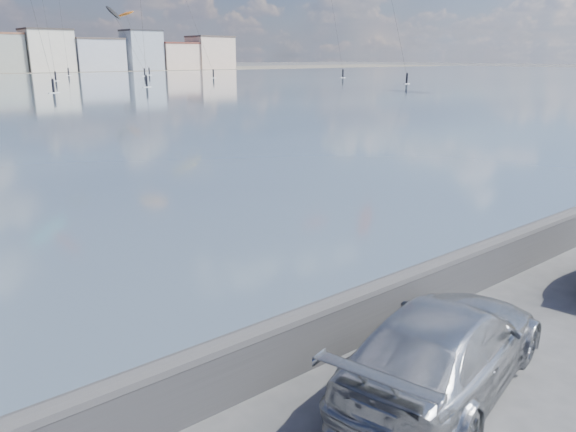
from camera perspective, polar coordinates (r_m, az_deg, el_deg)
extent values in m
cube|color=#28282B|center=(9.37, 0.39, -13.17)|extent=(400.00, 0.35, 0.90)
cylinder|color=#28282B|center=(9.16, 0.40, -10.71)|extent=(400.00, 0.36, 0.36)
cube|color=gray|center=(195.12, -26.95, 14.48)|extent=(11.00, 9.00, 11.00)
cube|color=brown|center=(195.22, -27.18, 16.17)|extent=(11.22, 9.18, 0.60)
cube|color=silver|center=(198.61, -23.23, 15.12)|extent=(14.00, 11.00, 12.50)
cube|color=#383330|center=(198.75, -23.45, 17.00)|extent=(14.28, 11.22, 0.60)
cube|color=#B2B7C6|center=(203.77, -18.91, 15.17)|extent=(16.00, 12.00, 10.00)
cube|color=#4C423D|center=(203.83, -19.04, 16.66)|extent=(16.32, 12.24, 0.60)
cube|color=#9EA8B7|center=(210.39, -14.61, 15.91)|extent=(12.00, 10.00, 13.00)
cube|color=#2D2D33|center=(210.54, -14.75, 17.76)|extent=(12.24, 10.20, 0.60)
cube|color=beige|center=(216.58, -11.24, 15.57)|extent=(14.00, 11.00, 9.00)
cube|color=brown|center=(216.62, -11.31, 16.84)|extent=(14.28, 11.22, 0.60)
cube|color=beige|center=(223.96, -7.88, 16.04)|extent=(15.00, 12.00, 11.50)
cube|color=#4C423D|center=(224.06, -7.94, 17.59)|extent=(15.30, 12.24, 0.60)
imported|color=#A7AAAE|center=(9.19, 15.67, -12.61)|extent=(5.19, 3.04, 1.41)
cube|color=white|center=(134.14, -7.58, 13.74)|extent=(1.40, 0.42, 0.08)
cylinder|color=black|center=(134.11, -7.59, 14.13)|extent=(0.36, 0.36, 1.70)
sphere|color=black|center=(134.09, -7.61, 14.51)|extent=(0.28, 0.28, 0.28)
cylinder|color=black|center=(140.29, -9.43, 18.67)|extent=(0.10, 14.30, 21.51)
cube|color=white|center=(126.27, -22.51, 12.57)|extent=(1.40, 0.42, 0.08)
cylinder|color=black|center=(126.24, -22.55, 12.98)|extent=(0.36, 0.36, 1.70)
sphere|color=black|center=(126.21, -22.60, 13.38)|extent=(0.28, 0.28, 0.28)
cube|color=white|center=(96.98, -14.14, 12.60)|extent=(1.40, 0.42, 0.08)
cylinder|color=black|center=(96.94, -14.18, 13.13)|extent=(0.36, 0.36, 1.70)
sphere|color=black|center=(96.90, -14.21, 13.66)|extent=(0.28, 0.28, 0.28)
cylinder|color=black|center=(101.77, -14.66, 19.13)|extent=(4.02, 8.60, 20.28)
cube|color=white|center=(107.47, 11.96, 13.02)|extent=(1.40, 0.42, 0.08)
cylinder|color=black|center=(107.43, 11.98, 13.50)|extent=(0.36, 0.36, 1.70)
sphere|color=black|center=(107.40, 12.01, 13.98)|extent=(0.28, 0.28, 0.28)
cylinder|color=black|center=(109.91, 10.50, 20.69)|extent=(1.07, 8.05, 26.36)
ellipsoid|color=black|center=(160.94, -17.34, 19.13)|extent=(2.46, 8.10, 4.96)
cube|color=white|center=(149.42, -14.35, 13.62)|extent=(1.40, 0.42, 0.08)
cylinder|color=black|center=(149.39, -14.37, 13.96)|extent=(0.36, 0.36, 1.70)
sphere|color=black|center=(149.37, -14.39, 14.31)|extent=(0.28, 0.28, 0.28)
cylinder|color=black|center=(154.96, -15.90, 16.71)|extent=(1.38, 13.02, 14.43)
cube|color=white|center=(134.85, 5.59, 13.82)|extent=(1.40, 0.42, 0.08)
cylinder|color=black|center=(134.82, 5.60, 14.20)|extent=(0.36, 0.36, 1.70)
sphere|color=black|center=(134.80, 5.61, 14.58)|extent=(0.28, 0.28, 0.28)
cube|color=white|center=(85.66, -22.69, 11.48)|extent=(1.40, 0.42, 0.08)
cylinder|color=black|center=(85.61, -22.75, 12.07)|extent=(0.36, 0.36, 1.70)
sphere|color=black|center=(85.58, -22.82, 12.67)|extent=(0.28, 0.28, 0.28)
cylinder|color=black|center=(93.56, -24.68, 19.31)|extent=(1.45, 15.77, 22.69)
cube|color=white|center=(158.81, -21.38, 13.15)|extent=(1.40, 0.42, 0.08)
cylinder|color=black|center=(158.78, -21.41, 13.47)|extent=(0.36, 0.36, 1.70)
sphere|color=black|center=(158.76, -21.45, 13.80)|extent=(0.28, 0.28, 0.28)
cylinder|color=black|center=(164.09, -22.22, 19.51)|extent=(2.37, 9.44, 33.86)
ellipsoid|color=orange|center=(169.59, -16.18, 19.11)|extent=(3.42, 7.87, 2.30)
cube|color=white|center=(156.94, -13.90, 13.74)|extent=(1.40, 0.42, 0.08)
cylinder|color=black|center=(156.92, -13.92, 14.07)|extent=(0.36, 0.36, 1.70)
sphere|color=black|center=(156.89, -13.94, 14.39)|extent=(0.28, 0.28, 0.28)
cylinder|color=black|center=(163.07, -15.08, 16.75)|extent=(0.69, 13.40, 14.68)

